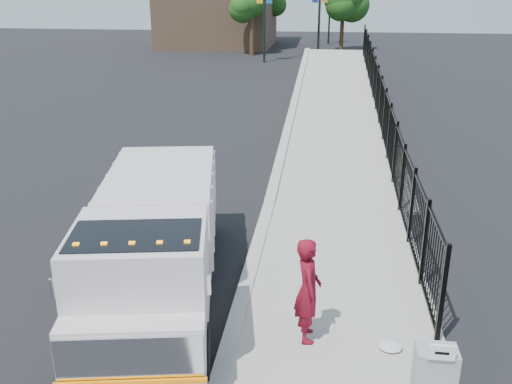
# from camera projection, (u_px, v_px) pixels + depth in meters

# --- Properties ---
(ground) EXTENTS (120.00, 120.00, 0.00)m
(ground) POSITION_uv_depth(u_px,v_px,m) (250.00, 278.00, 12.19)
(ground) COLOR black
(ground) RESTS_ON ground
(sidewalk) EXTENTS (3.55, 12.00, 0.12)m
(sidewalk) POSITION_uv_depth(u_px,v_px,m) (342.00, 336.00, 10.08)
(sidewalk) COLOR #9E998E
(sidewalk) RESTS_ON ground
(curb) EXTENTS (0.30, 12.00, 0.16)m
(curb) POSITION_uv_depth(u_px,v_px,m) (234.00, 328.00, 10.30)
(curb) COLOR #ADAAA3
(curb) RESTS_ON ground
(ramp) EXTENTS (3.95, 24.06, 3.19)m
(ramp) POSITION_uv_depth(u_px,v_px,m) (341.00, 114.00, 26.79)
(ramp) COLOR #9E998E
(ramp) RESTS_ON ground
(iron_fence) EXTENTS (0.10, 28.00, 1.80)m
(iron_fence) POSITION_uv_depth(u_px,v_px,m) (379.00, 115.00, 22.59)
(iron_fence) COLOR black
(iron_fence) RESTS_ON ground
(truck) EXTENTS (3.37, 7.16, 2.36)m
(truck) POSITION_uv_depth(u_px,v_px,m) (154.00, 239.00, 10.90)
(truck) COLOR black
(truck) RESTS_ON ground
(worker) EXTENTS (0.55, 0.75, 1.89)m
(worker) POSITION_uv_depth(u_px,v_px,m) (308.00, 290.00, 9.63)
(worker) COLOR maroon
(worker) RESTS_ON sidewalk
(arrow_sign) EXTENTS (0.35, 0.04, 0.22)m
(arrow_sign) POSITION_uv_depth(u_px,v_px,m) (442.00, 352.00, 7.35)
(arrow_sign) COLOR white
(arrow_sign) RESTS_ON utility_cabinet
(debris) EXTENTS (0.42, 0.42, 0.10)m
(debris) POSITION_uv_depth(u_px,v_px,m) (390.00, 345.00, 9.65)
(debris) COLOR silver
(debris) RESTS_ON sidewalk
(light_pole_0) EXTENTS (3.77, 0.22, 8.00)m
(light_pole_0) POSITION_uv_depth(u_px,v_px,m) (269.00, 2.00, 41.76)
(light_pole_0) COLOR black
(light_pole_0) RESTS_ON ground
(light_pole_1) EXTENTS (3.78, 0.22, 8.00)m
(light_pole_1) POSITION_uv_depth(u_px,v_px,m) (316.00, 1.00, 43.14)
(light_pole_1) COLOR black
(light_pole_1) RESTS_ON ground
(tree_0) EXTENTS (2.50, 2.50, 5.25)m
(tree_0) POSITION_uv_depth(u_px,v_px,m) (252.00, 5.00, 45.69)
(tree_0) COLOR #382314
(tree_0) RESTS_ON ground
(tree_1) EXTENTS (2.73, 2.73, 5.36)m
(tree_1) POSITION_uv_depth(u_px,v_px,m) (343.00, 3.00, 48.94)
(tree_1) COLOR #382314
(tree_1) RESTS_ON ground
(tree_2) EXTENTS (2.58, 2.58, 5.29)m
(tree_2) POSITION_uv_depth(u_px,v_px,m) (272.00, 1.00, 54.43)
(tree_2) COLOR #382314
(tree_2) RESTS_ON ground
(building) EXTENTS (10.00, 10.00, 8.00)m
(building) POSITION_uv_depth(u_px,v_px,m) (218.00, 1.00, 52.69)
(building) COLOR #8C664C
(building) RESTS_ON ground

